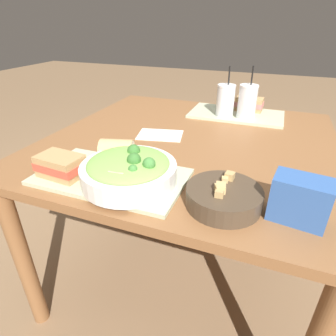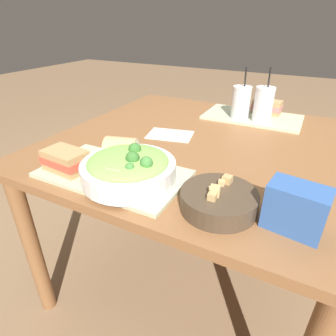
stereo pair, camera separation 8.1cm
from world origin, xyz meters
TOP-DOWN VIEW (x-y plane):
  - ground_plane at (0.00, 0.00)m, footprint 12.00×12.00m
  - dining_table at (0.00, 0.00)m, footprint 1.10×1.09m
  - tray_near at (-0.13, -0.38)m, footprint 0.44×0.25m
  - tray_far at (0.12, 0.37)m, footprint 0.44×0.25m
  - salad_bowl at (-0.06, -0.40)m, footprint 0.27×0.27m
  - soup_bowl at (0.21, -0.40)m, footprint 0.19×0.19m
  - sandwich_near at (-0.27, -0.44)m, footprint 0.14×0.10m
  - baguette_near at (-0.15, -0.30)m, footprint 0.12×0.10m
  - sandwich_far at (0.17, 0.44)m, footprint 0.14×0.09m
  - drink_cup_dark at (0.07, 0.31)m, footprint 0.08×0.08m
  - drink_cup_red at (0.17, 0.31)m, footprint 0.08×0.08m
  - chip_bag at (0.38, -0.39)m, footprint 0.14×0.10m
  - napkin_folded at (-0.13, -0.01)m, footprint 0.20×0.16m

SIDE VIEW (x-z plane):
  - ground_plane at x=0.00m, z-range 0.00..0.00m
  - dining_table at x=0.00m, z-range 0.26..0.98m
  - napkin_folded at x=-0.13m, z-range 0.71..0.72m
  - tray_near at x=-0.13m, z-range 0.71..0.72m
  - tray_far at x=0.12m, z-range 0.71..0.72m
  - soup_bowl at x=0.21m, z-range 0.70..0.78m
  - sandwich_far at x=0.17m, z-range 0.72..0.79m
  - sandwich_near at x=-0.27m, z-range 0.72..0.79m
  - baguette_near at x=-0.15m, z-range 0.72..0.80m
  - salad_bowl at x=-0.06m, z-range 0.71..0.81m
  - chip_bag at x=0.38m, z-range 0.71..0.82m
  - drink_cup_dark at x=0.07m, z-range 0.68..0.91m
  - drink_cup_red at x=0.17m, z-range 0.68..0.91m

